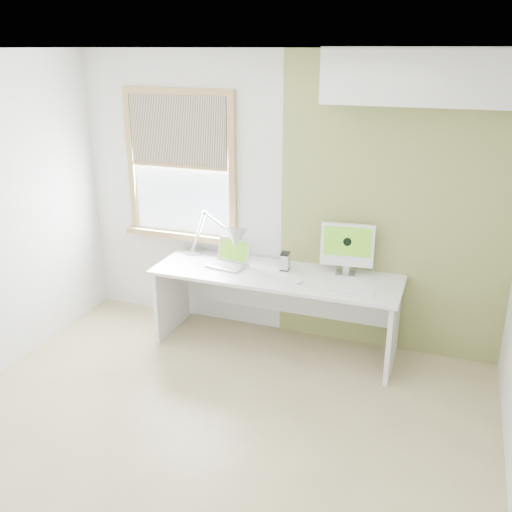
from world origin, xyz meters
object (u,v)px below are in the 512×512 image
at_px(desk_lamp, 227,239).
at_px(imac, 347,246).
at_px(external_drive, 285,261).
at_px(laptop, 230,259).
at_px(desk, 278,291).

height_order(desk_lamp, imac, imac).
relative_size(desk_lamp, external_drive, 4.85).
xyz_separation_m(laptop, external_drive, (0.50, 0.07, 0.02)).
height_order(external_drive, imac, imac).
xyz_separation_m(desk_lamp, imac, (1.08, 0.12, 0.02)).
distance_m(laptop, external_drive, 0.51).
xyz_separation_m(external_drive, imac, (0.53, 0.09, 0.18)).
height_order(laptop, imac, imac).
bearing_deg(external_drive, desk_lamp, -177.60).
bearing_deg(external_drive, laptop, -171.92).
xyz_separation_m(desk, imac, (0.58, 0.16, 0.45)).
bearing_deg(desk_lamp, desk, -4.44).
xyz_separation_m(laptop, imac, (1.04, 0.16, 0.20)).
relative_size(laptop, imac, 0.80).
bearing_deg(external_drive, desk, -126.20).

